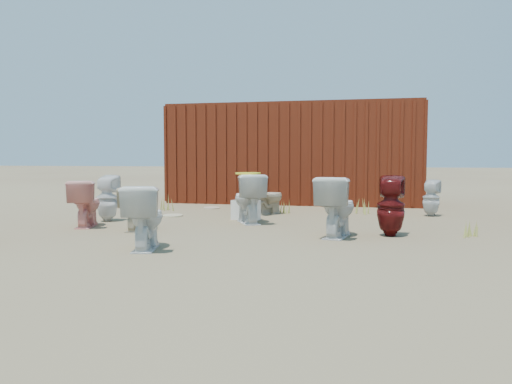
% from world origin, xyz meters
% --- Properties ---
extents(ground, '(100.00, 100.00, 0.00)m').
position_xyz_m(ground, '(0.00, 0.00, 0.00)').
color(ground, brown).
rests_on(ground, ground).
extents(shipping_container, '(6.00, 2.40, 2.40)m').
position_xyz_m(shipping_container, '(0.00, 5.20, 1.20)').
color(shipping_container, '#4E1B0D').
rests_on(shipping_container, ground).
extents(toilet_front_pink, '(0.61, 0.83, 0.75)m').
position_xyz_m(toilet_front_pink, '(-2.64, -0.15, 0.38)').
color(toilet_front_pink, '#F89B8F').
rests_on(toilet_front_pink, ground).
extents(toilet_front_c, '(0.60, 0.85, 0.78)m').
position_xyz_m(toilet_front_c, '(-0.86, -1.77, 0.39)').
color(toilet_front_c, white).
rests_on(toilet_front_c, ground).
extents(toilet_front_maroon, '(0.43, 0.44, 0.86)m').
position_xyz_m(toilet_front_maroon, '(2.11, -0.07, 0.43)').
color(toilet_front_maroon, '#570F0F').
rests_on(toilet_front_maroon, ground).
extents(toilet_front_e, '(0.62, 0.90, 0.85)m').
position_xyz_m(toilet_front_e, '(1.36, -0.31, 0.42)').
color(toilet_front_e, silver).
rests_on(toilet_front_e, ground).
extents(toilet_back_a, '(0.37, 0.38, 0.81)m').
position_xyz_m(toilet_back_a, '(-2.65, 0.55, 0.40)').
color(toilet_back_a, white).
rests_on(toilet_back_a, ground).
extents(toilet_back_beige_left, '(0.39, 0.67, 0.67)m').
position_xyz_m(toilet_back_beige_left, '(-1.63, -0.35, 0.34)').
color(toilet_back_beige_left, '#C3B28F').
rests_on(toilet_back_beige_left, ground).
extents(toilet_back_beige_right, '(0.72, 0.80, 0.71)m').
position_xyz_m(toilet_back_beige_right, '(-0.12, 2.19, 0.36)').
color(toilet_back_beige_right, beige).
rests_on(toilet_back_beige_right, ground).
extents(toilet_back_yellowlid, '(0.79, 0.94, 0.83)m').
position_xyz_m(toilet_back_yellowlid, '(-0.19, 0.85, 0.42)').
color(toilet_back_yellowlid, white).
rests_on(toilet_back_yellowlid, ground).
extents(toilet_back_e, '(0.41, 0.41, 0.69)m').
position_xyz_m(toilet_back_e, '(2.97, 2.57, 0.35)').
color(toilet_back_e, silver).
rests_on(toilet_back_e, ground).
extents(yellow_lid, '(0.42, 0.53, 0.02)m').
position_xyz_m(yellow_lid, '(-0.19, 0.85, 0.85)').
color(yellow_lid, yellow).
rests_on(yellow_lid, toilet_back_yellowlid).
extents(loose_tank, '(0.52, 0.26, 0.35)m').
position_xyz_m(loose_tank, '(-0.34, 1.28, 0.17)').
color(loose_tank, white).
rests_on(loose_tank, ground).
extents(loose_lid_near, '(0.47, 0.56, 0.02)m').
position_xyz_m(loose_lid_near, '(-1.82, 1.50, 0.01)').
color(loose_lid_near, beige).
rests_on(loose_lid_near, ground).
extents(loose_lid_far, '(0.50, 0.56, 0.02)m').
position_xyz_m(loose_lid_far, '(-1.54, 3.05, 0.01)').
color(loose_lid_far, '#C3AB8D').
rests_on(loose_lid_far, ground).
extents(weed_clump_a, '(0.36, 0.36, 0.30)m').
position_xyz_m(weed_clump_a, '(-2.31, 2.52, 0.15)').
color(weed_clump_a, '#9EA040').
rests_on(weed_clump_a, ground).
extents(weed_clump_b, '(0.32, 0.32, 0.25)m').
position_xyz_m(weed_clump_b, '(0.26, 2.44, 0.12)').
color(weed_clump_b, '#9EA040').
rests_on(weed_clump_b, ground).
extents(weed_clump_c, '(0.36, 0.36, 0.28)m').
position_xyz_m(weed_clump_c, '(1.72, 2.65, 0.14)').
color(weed_clump_c, '#9EA040').
rests_on(weed_clump_c, ground).
extents(weed_clump_d, '(0.30, 0.30, 0.25)m').
position_xyz_m(weed_clump_d, '(-0.60, 3.24, 0.12)').
color(weed_clump_d, '#9EA040').
rests_on(weed_clump_d, ground).
extents(weed_clump_e, '(0.34, 0.34, 0.34)m').
position_xyz_m(weed_clump_e, '(1.27, 3.38, 0.17)').
color(weed_clump_e, '#9EA040').
rests_on(weed_clump_e, ground).
extents(weed_clump_f, '(0.28, 0.28, 0.21)m').
position_xyz_m(weed_clump_f, '(3.19, 0.05, 0.10)').
color(weed_clump_f, '#9EA040').
rests_on(weed_clump_f, ground).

